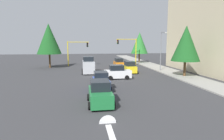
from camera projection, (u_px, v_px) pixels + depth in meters
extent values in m
plane|color=#353538|center=(113.00, 76.00, 29.40)|extent=(120.00, 120.00, 0.00)
cube|color=gray|center=(165.00, 70.00, 35.87)|extent=(80.00, 4.00, 0.15)
cube|color=silver|center=(101.00, 101.00, 16.91)|extent=(2.20, 0.36, 0.01)
cone|color=silver|center=(99.00, 97.00, 18.19)|extent=(0.01, 1.10, 1.10)
cube|color=silver|center=(111.00, 133.00, 11.04)|extent=(2.20, 0.36, 0.01)
cone|color=silver|center=(108.00, 123.00, 12.32)|extent=(0.01, 1.10, 1.10)
cube|color=#C6B793|center=(216.00, 30.00, 33.55)|extent=(19.85, 9.00, 14.39)
cylinder|color=yellow|center=(68.00, 54.00, 41.60)|extent=(0.18, 0.18, 5.31)
cylinder|color=yellow|center=(78.00, 42.00, 41.59)|extent=(0.12, 4.50, 0.12)
cube|color=black|center=(87.00, 45.00, 41.95)|extent=(0.36, 0.32, 0.96)
sphere|color=red|center=(88.00, 43.00, 41.94)|extent=(0.18, 0.18, 0.18)
sphere|color=yellow|center=(88.00, 45.00, 41.98)|extent=(0.18, 0.18, 0.18)
sphere|color=green|center=(88.00, 46.00, 42.02)|extent=(0.18, 0.18, 0.18)
cylinder|color=yellow|center=(136.00, 52.00, 43.81)|extent=(0.18, 0.18, 5.93)
cylinder|color=yellow|center=(126.00, 39.00, 43.08)|extent=(0.12, 4.50, 0.12)
cube|color=black|center=(118.00, 42.00, 42.88)|extent=(0.36, 0.32, 0.96)
sphere|color=red|center=(117.00, 41.00, 42.81)|extent=(0.18, 0.18, 0.18)
sphere|color=yellow|center=(117.00, 42.00, 42.85)|extent=(0.18, 0.18, 0.18)
sphere|color=green|center=(117.00, 43.00, 42.89)|extent=(0.18, 0.18, 0.18)
cylinder|color=slate|center=(161.00, 52.00, 34.21)|extent=(0.14, 0.14, 7.00)
cylinder|color=slate|center=(164.00, 32.00, 32.86)|extent=(1.80, 0.10, 0.10)
ellipsoid|color=silver|center=(166.00, 33.00, 32.00)|extent=(0.56, 0.28, 0.20)
cylinder|color=brown|center=(185.00, 68.00, 28.84)|extent=(0.36, 0.36, 2.58)
cone|color=#19511E|center=(186.00, 43.00, 28.33)|extent=(4.13, 4.13, 5.16)
cylinder|color=brown|center=(139.00, 58.00, 48.26)|extent=(0.36, 0.36, 2.59)
cone|color=#28752D|center=(139.00, 43.00, 47.75)|extent=(4.14, 4.14, 5.18)
cylinder|color=brown|center=(50.00, 60.00, 39.28)|extent=(0.36, 0.36, 3.01)
cone|color=#19511E|center=(49.00, 39.00, 38.67)|extent=(4.81, 4.81, 6.01)
cube|color=#B2B5BA|center=(88.00, 67.00, 32.47)|extent=(4.80, 1.90, 1.85)
cube|color=black|center=(88.00, 59.00, 32.52)|extent=(2.50, 1.67, 0.76)
cylinder|color=black|center=(95.00, 72.00, 31.27)|extent=(0.60, 0.20, 0.60)
cylinder|color=black|center=(82.00, 73.00, 30.97)|extent=(0.60, 0.20, 0.60)
cylinder|color=black|center=(94.00, 70.00, 34.19)|extent=(0.60, 0.20, 0.60)
cylinder|color=black|center=(82.00, 70.00, 33.88)|extent=(0.60, 0.20, 0.60)
cube|color=yellow|center=(129.00, 69.00, 32.78)|extent=(3.60, 1.75, 1.05)
cube|color=black|center=(130.00, 64.00, 32.48)|extent=(1.87, 1.54, 0.76)
cylinder|color=black|center=(123.00, 70.00, 33.79)|extent=(0.60, 0.20, 0.60)
cylinder|color=black|center=(133.00, 70.00, 34.07)|extent=(0.60, 0.20, 0.60)
cylinder|color=black|center=(125.00, 72.00, 31.60)|extent=(0.60, 0.20, 0.60)
cylinder|color=black|center=(137.00, 72.00, 31.88)|extent=(0.60, 0.20, 0.60)
cube|color=#1E7238|center=(100.00, 96.00, 16.07)|extent=(3.88, 1.76, 1.05)
cube|color=black|center=(100.00, 85.00, 16.13)|extent=(2.02, 1.55, 0.76)
cylinder|color=black|center=(114.00, 105.00, 15.09)|extent=(0.60, 0.20, 0.60)
cylinder|color=black|center=(89.00, 106.00, 14.81)|extent=(0.60, 0.20, 0.60)
cylinder|color=black|center=(109.00, 96.00, 17.45)|extent=(0.60, 0.20, 0.60)
cylinder|color=black|center=(88.00, 97.00, 17.16)|extent=(0.60, 0.20, 0.60)
cube|color=white|center=(118.00, 74.00, 27.41)|extent=(1.62, 3.71, 1.05)
cube|color=black|center=(116.00, 68.00, 27.25)|extent=(1.42, 1.93, 0.76)
cylinder|color=black|center=(124.00, 75.00, 28.49)|extent=(0.20, 0.60, 0.60)
cylinder|color=black|center=(127.00, 78.00, 26.79)|extent=(0.20, 0.60, 0.60)
cylinder|color=black|center=(109.00, 76.00, 28.14)|extent=(0.20, 0.60, 0.60)
cylinder|color=black|center=(111.00, 78.00, 26.44)|extent=(0.20, 0.60, 0.60)
cube|color=orange|center=(119.00, 64.00, 39.47)|extent=(3.77, 1.62, 1.05)
cube|color=black|center=(119.00, 60.00, 39.16)|extent=(1.96, 1.43, 0.76)
cylinder|color=black|center=(113.00, 66.00, 40.54)|extent=(0.60, 0.20, 0.60)
cylinder|color=black|center=(122.00, 65.00, 40.80)|extent=(0.60, 0.20, 0.60)
cylinder|color=black|center=(115.00, 67.00, 38.25)|extent=(0.60, 0.20, 0.60)
cylinder|color=black|center=(124.00, 67.00, 38.51)|extent=(0.60, 0.20, 0.60)
cube|color=blue|center=(101.00, 84.00, 20.86)|extent=(3.63, 1.63, 1.05)
cube|color=black|center=(101.00, 75.00, 20.91)|extent=(1.89, 1.43, 0.76)
cylinder|color=black|center=(111.00, 90.00, 19.94)|extent=(0.60, 0.20, 0.60)
cylinder|color=black|center=(94.00, 90.00, 19.68)|extent=(0.60, 0.20, 0.60)
cylinder|color=black|center=(108.00, 85.00, 22.14)|extent=(0.60, 0.20, 0.60)
cylinder|color=black|center=(92.00, 85.00, 21.88)|extent=(0.60, 0.20, 0.60)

